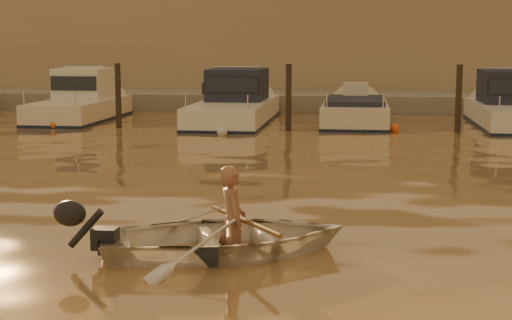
# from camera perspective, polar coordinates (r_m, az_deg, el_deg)

# --- Properties ---
(ground_plane) EXTENTS (160.00, 160.00, 0.00)m
(ground_plane) POSITION_cam_1_polar(r_m,az_deg,el_deg) (10.25, -3.60, -6.42)
(ground_plane) COLOR olive
(ground_plane) RESTS_ON ground
(dinghy) EXTENTS (3.74, 3.20, 0.66)m
(dinghy) POSITION_cam_1_polar(r_m,az_deg,el_deg) (9.94, -2.29, -5.67)
(dinghy) COLOR silver
(dinghy) RESTS_ON ground_plane
(person) EXTENTS (0.50, 0.60, 1.42)m
(person) POSITION_cam_1_polar(r_m,az_deg,el_deg) (9.90, -1.73, -4.49)
(person) COLOR #926049
(person) RESTS_ON dinghy
(outboard_motor) EXTENTS (0.98, 0.68, 0.70)m
(outboard_motor) POSITION_cam_1_polar(r_m,az_deg,el_deg) (9.78, -11.02, -5.62)
(outboard_motor) COLOR black
(outboard_motor) RESTS_ON dinghy
(oar_port) EXTENTS (1.16, 1.81, 0.13)m
(oar_port) POSITION_cam_1_polar(r_m,az_deg,el_deg) (9.93, -0.87, -4.41)
(oar_port) COLOR brown
(oar_port) RESTS_ON dinghy
(oar_starboard) EXTENTS (0.42, 2.08, 0.13)m
(oar_starboard) POSITION_cam_1_polar(r_m,az_deg,el_deg) (9.89, -2.01, -4.46)
(oar_starboard) COLOR brown
(oar_starboard) RESTS_ON dinghy
(moored_boat_1) EXTENTS (2.07, 6.23, 1.75)m
(moored_boat_1) POSITION_cam_1_polar(r_m,az_deg,el_deg) (27.49, -12.72, 4.15)
(moored_boat_1) COLOR beige
(moored_boat_1) RESTS_ON ground_plane
(moored_boat_2) EXTENTS (2.29, 7.68, 1.75)m
(moored_boat_2) POSITION_cam_1_polar(r_m,az_deg,el_deg) (26.12, -1.57, 4.14)
(moored_boat_2) COLOR white
(moored_boat_2) RESTS_ON ground_plane
(moored_boat_3) EXTENTS (2.06, 5.95, 0.95)m
(moored_boat_3) POSITION_cam_1_polar(r_m,az_deg,el_deg) (25.83, 7.22, 3.13)
(moored_boat_3) COLOR beige
(moored_boat_3) RESTS_ON ground_plane
(moored_boat_4) EXTENTS (2.21, 6.84, 1.75)m
(moored_boat_4) POSITION_cam_1_polar(r_m,az_deg,el_deg) (26.23, 18.12, 3.74)
(moored_boat_4) COLOR silver
(moored_boat_4) RESTS_ON ground_plane
(piling_1) EXTENTS (0.18, 0.18, 2.20)m
(piling_1) POSITION_cam_1_polar(r_m,az_deg,el_deg) (24.72, -9.99, 4.40)
(piling_1) COLOR #2D2319
(piling_1) RESTS_ON ground_plane
(piling_2) EXTENTS (0.18, 0.18, 2.20)m
(piling_2) POSITION_cam_1_polar(r_m,az_deg,el_deg) (23.67, 2.38, 4.34)
(piling_2) COLOR #2D2319
(piling_2) RESTS_ON ground_plane
(piling_3) EXTENTS (0.18, 0.18, 2.20)m
(piling_3) POSITION_cam_1_polar(r_m,az_deg,el_deg) (23.75, 14.51, 4.09)
(piling_3) COLOR #2D2319
(piling_3) RESTS_ON ground_plane
(fender_b) EXTENTS (0.30, 0.30, 0.30)m
(fender_b) POSITION_cam_1_polar(r_m,az_deg,el_deg) (25.07, -14.46, 2.48)
(fender_b) COLOR #CB5917
(fender_b) RESTS_ON ground_plane
(fender_c) EXTENTS (0.30, 0.30, 0.30)m
(fender_c) POSITION_cam_1_polar(r_m,az_deg,el_deg) (22.48, -2.47, 2.07)
(fender_c) COLOR silver
(fender_c) RESTS_ON ground_plane
(fender_d) EXTENTS (0.30, 0.30, 0.30)m
(fender_d) POSITION_cam_1_polar(r_m,az_deg,el_deg) (23.62, 10.06, 2.26)
(fender_d) COLOR #E5561A
(fender_d) RESTS_ON ground_plane
(quay) EXTENTS (52.00, 4.00, 1.00)m
(quay) POSITION_cam_1_polar(r_m,az_deg,el_deg) (31.37, 4.02, 4.00)
(quay) COLOR gray
(quay) RESTS_ON ground_plane
(waterfront_building) EXTENTS (46.00, 7.00, 4.80)m
(waterfront_building) POSITION_cam_1_polar(r_m,az_deg,el_deg) (36.76, 4.60, 8.17)
(waterfront_building) COLOR #9E8466
(waterfront_building) RESTS_ON quay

